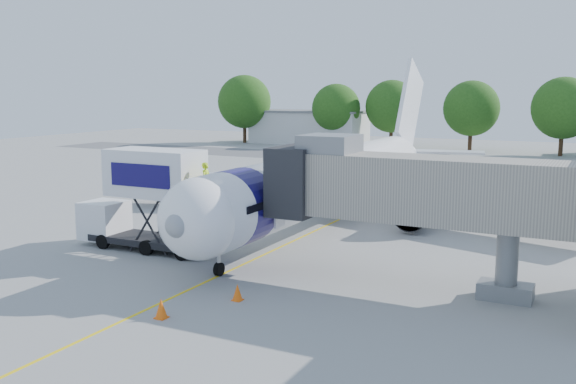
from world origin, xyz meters
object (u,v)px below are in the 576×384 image
at_px(jet_bridge, 403,189).
at_px(aircraft, 333,178).
at_px(catering_hiloader, 146,199).
at_px(ground_tug, 30,308).

bearing_deg(jet_bridge, aircraft, 125.70).
bearing_deg(catering_hiloader, ground_tug, -72.08).
bearing_deg(catering_hiloader, jet_bridge, 0.01).
relative_size(jet_bridge, catering_hiloader, 1.64).
relative_size(catering_hiloader, ground_tug, 2.32).
xyz_separation_m(aircraft, jet_bridge, (7.99, -11.12, 1.39)).
distance_m(jet_bridge, catering_hiloader, 14.34).
height_order(aircraft, jet_bridge, aircraft).
distance_m(jet_bridge, ground_tug, 15.80).
xyz_separation_m(jet_bridge, catering_hiloader, (-14.25, -0.00, -1.58)).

